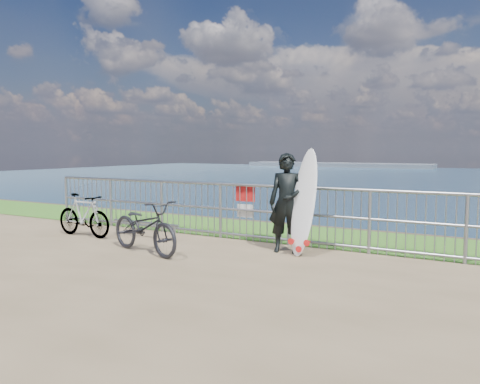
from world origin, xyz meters
The scene contains 8 objects.
grass_strip centered at (0.00, 2.70, 0.01)m, with size 120.00×120.00×0.00m, color #2E651C.
seascape centered at (-43.75, 147.49, -4.03)m, with size 260.00×260.00×5.00m.
railing centered at (0.02, 1.60, 0.58)m, with size 10.06×0.10×1.13m.
surfer centered at (1.20, 1.04, 0.87)m, with size 0.63×0.42×1.74m, color black.
surfboard centered at (1.54, 0.95, 0.84)m, with size 0.59×0.55×1.83m.
bicycle_near centered at (-0.92, -0.23, 0.47)m, with size 0.62×1.78×0.93m, color black.
bicycle_far centered at (-3.04, 0.34, 0.44)m, with size 0.42×1.48×0.89m, color black.
bike_rack centered at (-1.79, 0.79, 0.29)m, with size 1.66×0.05×0.35m.
Camera 1 is at (4.41, -6.42, 1.80)m, focal length 35.00 mm.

